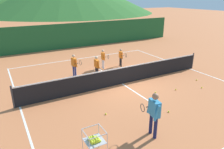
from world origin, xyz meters
TOP-DOWN VIEW (x-y plane):
  - ground_plane at (0.00, 0.00)m, footprint 120.00×120.00m
  - line_baseline_near at (0.00, -6.13)m, footprint 10.62×0.08m
  - line_baseline_far at (0.00, 5.87)m, footprint 10.62×0.08m
  - line_sideline_west at (-5.31, 0.00)m, footprint 0.08×12.00m
  - line_sideline_east at (5.31, 0.00)m, footprint 0.08×12.00m
  - line_service_center at (0.00, 0.00)m, footprint 0.08×5.71m
  - tennis_net at (0.00, 0.00)m, footprint 11.13×0.08m
  - instructor at (-1.54, -4.44)m, footprint 0.43×0.79m
  - student_0 at (-1.88, 2.37)m, footprint 0.46×0.63m
  - student_1 at (-0.79, 1.57)m, footprint 0.26×0.52m
  - student_2 at (0.32, 2.90)m, footprint 0.41×0.67m
  - student_3 at (1.59, 2.74)m, footprint 0.41×0.65m
  - ball_cart at (-3.73, -4.39)m, footprint 0.58×0.58m
  - tennis_ball_0 at (0.08, -3.56)m, footprint 0.07×0.07m
  - tennis_ball_1 at (-2.31, -2.43)m, footprint 0.07×0.07m
  - tennis_ball_5 at (3.37, -2.56)m, footprint 0.07×0.07m
  - tennis_ball_6 at (1.99, -2.06)m, footprint 0.07×0.07m
  - tennis_ball_7 at (0.84, -1.81)m, footprint 0.07×0.07m
  - tennis_ball_8 at (4.01, -1.68)m, footprint 0.07×0.07m
  - windscreen_fence at (0.00, 9.67)m, footprint 23.36×0.08m

SIDE VIEW (x-z plane):
  - ground_plane at x=0.00m, z-range 0.00..0.00m
  - line_baseline_near at x=0.00m, z-range 0.00..0.01m
  - line_baseline_far at x=0.00m, z-range 0.00..0.01m
  - line_sideline_west at x=-5.31m, z-range 0.00..0.01m
  - line_sideline_east at x=5.31m, z-range 0.00..0.01m
  - line_service_center at x=0.00m, z-range 0.00..0.01m
  - tennis_ball_0 at x=0.08m, z-range 0.00..0.07m
  - tennis_ball_1 at x=-2.31m, z-range 0.00..0.07m
  - tennis_ball_5 at x=3.37m, z-range 0.00..0.07m
  - tennis_ball_6 at x=1.99m, z-range 0.00..0.07m
  - tennis_ball_7 at x=0.84m, z-range 0.00..0.07m
  - tennis_ball_8 at x=4.01m, z-range 0.00..0.07m
  - tennis_net at x=0.00m, z-range -0.03..1.02m
  - ball_cart at x=-3.73m, z-range 0.15..1.05m
  - student_3 at x=1.59m, z-range 0.12..1.34m
  - student_2 at x=0.32m, z-range 0.13..1.41m
  - student_1 at x=-0.79m, z-range 0.13..1.45m
  - student_0 at x=-1.88m, z-range 0.14..1.50m
  - instructor at x=-1.54m, z-range 0.16..1.78m
  - windscreen_fence at x=0.00m, z-range 0.00..2.26m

